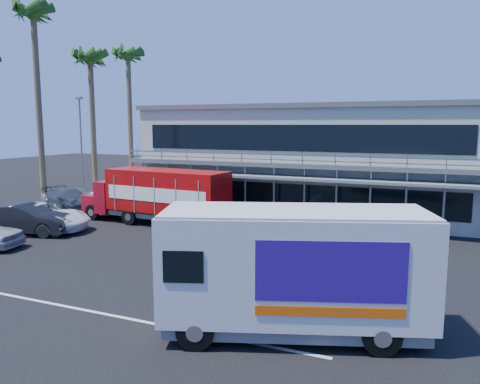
% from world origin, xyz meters
% --- Properties ---
extents(ground, '(120.00, 120.00, 0.00)m').
position_xyz_m(ground, '(0.00, 0.00, 0.00)').
color(ground, black).
rests_on(ground, ground).
extents(building, '(22.40, 12.00, 7.30)m').
position_xyz_m(building, '(3.00, 14.94, 3.66)').
color(building, '#A1A99B').
rests_on(building, ground).
extents(curb_strip, '(3.00, 32.00, 0.16)m').
position_xyz_m(curb_strip, '(-15.00, 6.00, 0.08)').
color(curb_strip, '#A5A399').
rests_on(curb_strip, ground).
extents(palm_d, '(2.80, 2.80, 14.75)m').
position_xyz_m(palm_d, '(-15.20, 8.00, 12.80)').
color(palm_d, brown).
rests_on(palm_d, ground).
extents(palm_e, '(2.80, 2.80, 12.25)m').
position_xyz_m(palm_e, '(-14.70, 13.00, 10.57)').
color(palm_e, brown).
rests_on(palm_e, ground).
extents(palm_f, '(2.80, 2.80, 13.25)m').
position_xyz_m(palm_f, '(-15.10, 18.50, 11.47)').
color(palm_f, brown).
rests_on(palm_f, ground).
extents(light_pole_far, '(0.50, 0.25, 8.09)m').
position_xyz_m(light_pole_far, '(-14.20, 11.00, 4.50)').
color(light_pole_far, gray).
rests_on(light_pole_far, ground).
extents(red_truck, '(10.05, 3.22, 3.33)m').
position_xyz_m(red_truck, '(-4.28, 6.34, 1.83)').
color(red_truck, maroon).
rests_on(red_truck, ground).
extents(white_van, '(7.90, 4.91, 3.65)m').
position_xyz_m(white_van, '(7.64, -5.00, 1.94)').
color(white_van, silver).
rests_on(white_van, ground).
extents(parked_car_b, '(5.41, 3.04, 1.69)m').
position_xyz_m(parked_car_b, '(-9.50, 1.20, 0.84)').
color(parked_car_b, black).
rests_on(parked_car_b, ground).
extents(parked_car_c, '(6.33, 4.10, 1.62)m').
position_xyz_m(parked_car_c, '(-9.50, 2.00, 0.81)').
color(parked_car_c, white).
rests_on(parked_car_c, ground).
extents(parked_car_d, '(5.86, 4.14, 1.58)m').
position_xyz_m(parked_car_d, '(-12.50, 7.60, 0.79)').
color(parked_car_d, '#333B45').
rests_on(parked_car_d, ground).
extents(parked_car_e, '(4.94, 2.45, 1.62)m').
position_xyz_m(parked_car_e, '(-12.50, 8.22, 0.81)').
color(parked_car_e, slate).
rests_on(parked_car_e, ground).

